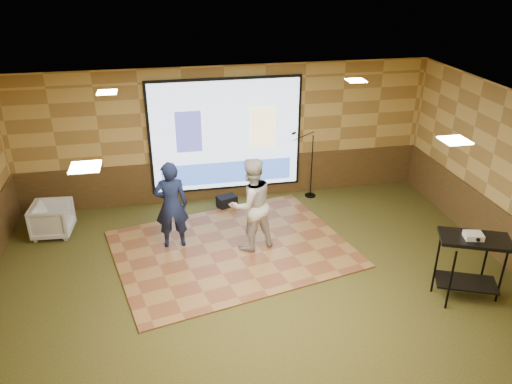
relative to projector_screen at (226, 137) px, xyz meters
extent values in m
plane|color=#2A3216|center=(0.00, -3.44, -1.47)|extent=(9.00, 9.00, 0.00)
cube|color=tan|center=(0.00, 0.06, 0.03)|extent=(9.00, 0.04, 3.00)
cube|color=tan|center=(0.00, -6.94, 0.03)|extent=(9.00, 0.04, 3.00)
cube|color=beige|center=(0.00, -3.44, 1.53)|extent=(9.00, 7.00, 0.04)
cube|color=#462D17|center=(0.00, 0.04, -1.00)|extent=(9.00, 0.04, 0.95)
cube|color=#462D17|center=(4.48, -3.44, -1.00)|extent=(0.04, 7.00, 0.95)
cube|color=black|center=(0.00, 0.01, 0.03)|extent=(3.32, 0.03, 2.52)
cube|color=#C9E3FF|center=(0.00, -0.02, 0.03)|extent=(3.20, 0.02, 2.40)
cube|color=#3D4086|center=(-0.80, -0.03, 0.18)|extent=(0.55, 0.01, 0.90)
cube|color=#FFE293|center=(0.80, -0.03, 0.18)|extent=(0.55, 0.01, 0.90)
cube|color=blue|center=(0.00, -0.03, -0.82)|extent=(2.88, 0.01, 0.50)
cube|color=beige|center=(-2.20, -1.64, 1.50)|extent=(0.32, 0.32, 0.02)
cube|color=beige|center=(2.20, -1.64, 1.50)|extent=(0.32, 0.32, 0.02)
cube|color=beige|center=(-2.20, -4.94, 1.50)|extent=(0.32, 0.32, 0.02)
cube|color=beige|center=(2.20, -4.94, 1.50)|extent=(0.32, 0.32, 0.02)
cube|color=olive|center=(-0.23, -2.20, -1.46)|extent=(4.84, 4.09, 0.03)
imported|color=#151E43|center=(-1.30, -1.87, -0.59)|extent=(0.63, 0.41, 1.70)
imported|color=beige|center=(0.13, -2.22, -0.55)|extent=(1.04, 0.91, 1.79)
cylinder|color=black|center=(2.81, -4.57, -0.95)|extent=(0.04, 0.04, 1.05)
cylinder|color=black|center=(3.70, -4.57, -0.95)|extent=(0.04, 0.04, 1.05)
cylinder|color=black|center=(2.81, -4.13, -0.95)|extent=(0.04, 0.04, 1.05)
cylinder|color=black|center=(3.70, -4.13, -0.95)|extent=(0.04, 0.04, 1.05)
cube|color=black|center=(3.25, -4.35, -0.40)|extent=(1.05, 0.55, 0.06)
cube|color=black|center=(3.25, -4.35, -1.20)|extent=(0.94, 0.50, 0.03)
cube|color=white|center=(3.20, -4.36, -0.32)|extent=(0.32, 0.28, 0.09)
cylinder|color=black|center=(1.89, -0.26, -1.47)|extent=(0.25, 0.25, 0.02)
cylinder|color=black|center=(1.89, -0.26, -0.74)|extent=(0.02, 0.02, 1.47)
cylinder|color=black|center=(1.67, -0.26, -0.01)|extent=(0.47, 0.02, 0.18)
cylinder|color=black|center=(1.45, -0.26, 0.07)|extent=(0.11, 0.05, 0.08)
imported|color=gray|center=(-3.61, -0.96, -1.14)|extent=(0.80, 0.78, 0.68)
cube|color=black|center=(-0.08, -0.44, -1.35)|extent=(0.48, 0.40, 0.26)
camera|label=1|loc=(-1.35, -10.19, 3.58)|focal=35.00mm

